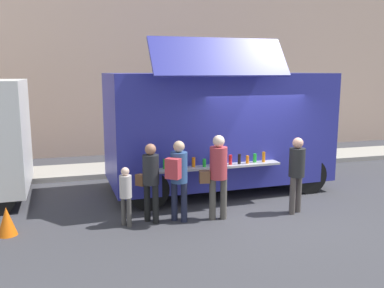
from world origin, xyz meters
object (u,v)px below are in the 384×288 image
at_px(trash_bin, 312,147).
at_px(customer_rear_waiting, 150,176).
at_px(traffic_cone_orange, 7,221).
at_px(customer_mid_with_backpack, 178,173).
at_px(customer_extra_browsing, 297,168).
at_px(customer_front_ordering, 218,170).
at_px(child_near_queue, 126,191).
at_px(food_truck_main, 218,127).

relative_size(trash_bin, customer_rear_waiting, 0.61).
distance_m(traffic_cone_orange, trash_bin, 10.00).
height_order(customer_mid_with_backpack, customer_extra_browsing, customer_mid_with_backpack).
bearing_deg(trash_bin, customer_front_ordering, -138.43).
height_order(customer_mid_with_backpack, customer_rear_waiting, customer_mid_with_backpack).
bearing_deg(customer_front_ordering, customer_rear_waiting, 88.89).
xyz_separation_m(trash_bin, customer_front_ordering, (-5.00, -4.44, 0.55)).
xyz_separation_m(customer_mid_with_backpack, child_near_queue, (-1.05, 0.06, -0.31)).
bearing_deg(food_truck_main, customer_front_ordering, -111.79).
bearing_deg(child_near_queue, customer_rear_waiting, -28.13).
height_order(traffic_cone_orange, customer_extra_browsing, customer_extra_browsing).
relative_size(traffic_cone_orange, customer_rear_waiting, 0.34).
bearing_deg(customer_mid_with_backpack, customer_extra_browsing, -53.79).
bearing_deg(traffic_cone_orange, customer_rear_waiting, -1.05).
distance_m(customer_front_ordering, customer_mid_with_backpack, 0.82).
bearing_deg(customer_extra_browsing, child_near_queue, 60.54).
height_order(food_truck_main, customer_extra_browsing, food_truck_main).
relative_size(customer_front_ordering, customer_rear_waiting, 1.09).
relative_size(trash_bin, customer_extra_browsing, 0.60).
height_order(food_truck_main, customer_mid_with_backpack, food_truck_main).
bearing_deg(food_truck_main, child_near_queue, -145.06).
bearing_deg(customer_rear_waiting, food_truck_main, 0.31).
bearing_deg(traffic_cone_orange, customer_extra_browsing, -3.66).
height_order(trash_bin, customer_rear_waiting, customer_rear_waiting).
bearing_deg(traffic_cone_orange, child_near_queue, -3.43).
bearing_deg(customer_mid_with_backpack, customer_rear_waiting, 115.46).
xyz_separation_m(food_truck_main, trash_bin, (4.24, 2.32, -1.13)).
distance_m(customer_front_ordering, customer_rear_waiting, 1.38).
distance_m(traffic_cone_orange, customer_front_ordering, 4.17).
bearing_deg(trash_bin, food_truck_main, -151.33).
xyz_separation_m(customer_mid_with_backpack, customer_rear_waiting, (-0.54, 0.14, -0.06)).
bearing_deg(customer_extra_browsing, trash_bin, -61.18).
bearing_deg(food_truck_main, customer_mid_with_backpack, -129.69).
bearing_deg(trash_bin, child_near_queue, -147.96).
distance_m(customer_rear_waiting, customer_extra_browsing, 3.13).
relative_size(customer_front_ordering, child_near_queue, 1.48).
bearing_deg(customer_mid_with_backpack, child_near_queue, 126.97).
bearing_deg(child_near_queue, trash_bin, -5.31).
xyz_separation_m(trash_bin, child_near_queue, (-6.87, -4.30, 0.22)).
distance_m(food_truck_main, customer_rear_waiting, 2.92).
height_order(trash_bin, customer_front_ordering, customer_front_ordering).
bearing_deg(customer_extra_browsing, customer_mid_with_backpack, 60.32).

